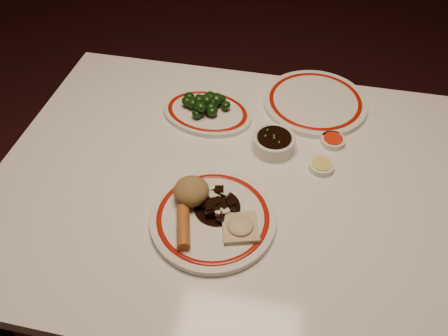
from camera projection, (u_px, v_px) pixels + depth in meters
ground at (233, 312)px, 1.62m from camera, size 7.00×7.00×0.00m
dining_table at (236, 201)px, 1.14m from camera, size 1.20×0.90×0.75m
main_plate at (213, 218)px, 0.98m from camera, size 0.31×0.31×0.02m
rice_mound at (191, 191)px, 0.99m from camera, size 0.08×0.08×0.06m
spring_roll at (183, 227)px, 0.94m from camera, size 0.06×0.11×0.03m
fried_wonton at (240, 227)px, 0.94m from camera, size 0.10×0.10×0.02m
stirfry_heap at (217, 205)px, 0.98m from camera, size 0.11×0.11×0.03m
broccoli_plate at (207, 112)px, 1.23m from camera, size 0.29×0.26×0.02m
broccoli_pile at (206, 102)px, 1.22m from camera, size 0.14×0.11×0.05m
soy_bowl at (274, 143)px, 1.13m from camera, size 0.11×0.11×0.04m
sweet_sour_dish at (333, 141)px, 1.15m from camera, size 0.06×0.06×0.02m
mustard_dish at (321, 166)px, 1.09m from camera, size 0.06×0.06×0.02m
far_plate at (315, 102)px, 1.26m from camera, size 0.38×0.38×0.02m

